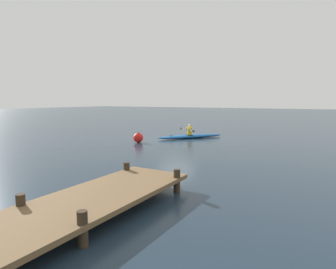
% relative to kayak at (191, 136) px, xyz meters
% --- Properties ---
extents(ground_plane, '(160.00, 160.00, 0.00)m').
position_rel_kayak_xyz_m(ground_plane, '(0.72, 0.78, -0.14)').
color(ground_plane, '#1E2D3D').
extents(kayak, '(3.60, 4.45, 0.27)m').
position_rel_kayak_xyz_m(kayak, '(0.00, 0.00, 0.00)').
color(kayak, '#1959A5').
rests_on(kayak, ground).
extents(kayaker, '(1.88, 1.45, 0.76)m').
position_rel_kayak_xyz_m(kayaker, '(0.07, 0.10, 0.46)').
color(kayaker, yellow).
rests_on(kayaker, kayak).
extents(mooring_buoy_white_far, '(0.64, 0.64, 0.68)m').
position_rel_kayak_xyz_m(mooring_buoy_white_far, '(2.02, 3.64, 0.18)').
color(mooring_buoy_white_far, red).
rests_on(mooring_buoy_white_far, ground).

